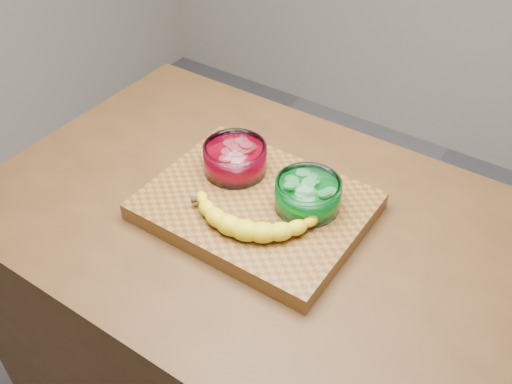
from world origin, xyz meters
The scene contains 5 objects.
counter centered at (0.00, 0.00, 0.45)m, with size 1.20×0.80×0.90m, color #4D3017.
cutting_board centered at (0.00, 0.00, 0.92)m, with size 0.45×0.35×0.04m, color brown.
bowl_red centered at (-0.09, 0.06, 0.97)m, with size 0.14×0.14×0.07m.
bowl_green centered at (0.10, 0.04, 0.97)m, with size 0.14×0.14×0.06m.
banana centered at (0.03, -0.06, 0.96)m, with size 0.29×0.17×0.04m, color yellow, non-canonical shape.
Camera 1 is at (0.50, -0.74, 1.74)m, focal length 40.00 mm.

